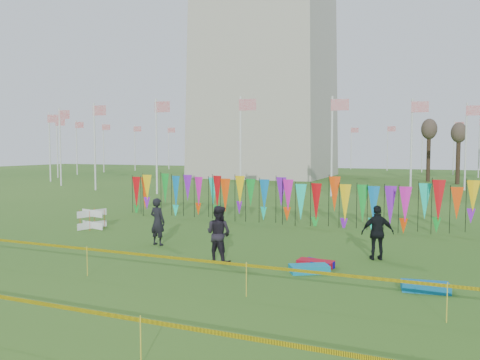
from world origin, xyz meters
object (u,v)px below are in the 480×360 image
at_px(person_left, 158,222).
at_px(kite_bag_red, 316,263).
at_px(kite_bag_blue, 317,264).
at_px(person_mid, 219,234).
at_px(kite_bag_teal, 425,287).
at_px(person_right, 378,233).
at_px(box_kite, 92,219).
at_px(kite_bag_turquoise, 309,269).

relative_size(person_left, kite_bag_red, 1.63).
height_order(kite_bag_blue, kite_bag_red, same).
bearing_deg(person_mid, person_left, -14.88).
xyz_separation_m(kite_bag_blue, kite_bag_red, (-0.06, 0.04, 0.00)).
bearing_deg(kite_bag_teal, person_left, 166.33).
height_order(person_mid, kite_bag_blue, person_mid).
bearing_deg(person_right, kite_bag_teal, 96.63).
bearing_deg(box_kite, kite_bag_turquoise, -18.30).
height_order(box_kite, kite_bag_red, box_kite).
distance_m(kite_bag_turquoise, kite_bag_red, 0.79).
relative_size(person_mid, kite_bag_red, 1.66).
bearing_deg(person_left, kite_bag_blue, -179.26).
bearing_deg(box_kite, person_left, -22.50).
height_order(kite_bag_blue, kite_bag_teal, kite_bag_teal).
xyz_separation_m(box_kite, person_right, (13.30, -1.28, 0.48)).
xyz_separation_m(kite_bag_red, kite_bag_teal, (3.33, -1.44, 0.01)).
bearing_deg(kite_bag_turquoise, kite_bag_red, 89.01).
xyz_separation_m(box_kite, person_mid, (8.38, -3.64, 0.50)).
xyz_separation_m(person_left, kite_bag_red, (6.60, -0.97, -0.83)).
bearing_deg(person_right, kite_bag_blue, 26.88).
height_order(box_kite, person_left, person_left).
bearing_deg(kite_bag_turquoise, person_mid, 176.80).
xyz_separation_m(person_left, kite_bag_blue, (6.65, -1.01, -0.83)).
distance_m(box_kite, kite_bag_red, 11.96).
xyz_separation_m(kite_bag_turquoise, kite_bag_blue, (0.07, 0.76, -0.01)).
bearing_deg(kite_bag_turquoise, person_right, 55.51).
height_order(person_mid, person_right, person_mid).
distance_m(kite_bag_blue, kite_bag_red, 0.07).
xyz_separation_m(box_kite, kite_bag_turquoise, (11.55, -3.82, -0.34)).
height_order(person_right, kite_bag_turquoise, person_right).
bearing_deg(kite_bag_blue, kite_bag_red, 146.91).
bearing_deg(person_left, box_kite, -13.15).
relative_size(person_left, kite_bag_blue, 1.87).
height_order(person_mid, kite_bag_turquoise, person_mid).
bearing_deg(person_right, kite_bag_turquoise, 35.59).
height_order(box_kite, kite_bag_blue, box_kite).
relative_size(person_right, kite_bag_teal, 1.54).
xyz_separation_m(person_mid, kite_bag_turquoise, (3.17, -0.18, -0.84)).
distance_m(person_left, kite_bag_turquoise, 6.86).
bearing_deg(kite_bag_blue, box_kite, 165.22).
relative_size(person_right, kite_bag_turquoise, 1.59).
height_order(kite_bag_turquoise, kite_bag_red, kite_bag_turquoise).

